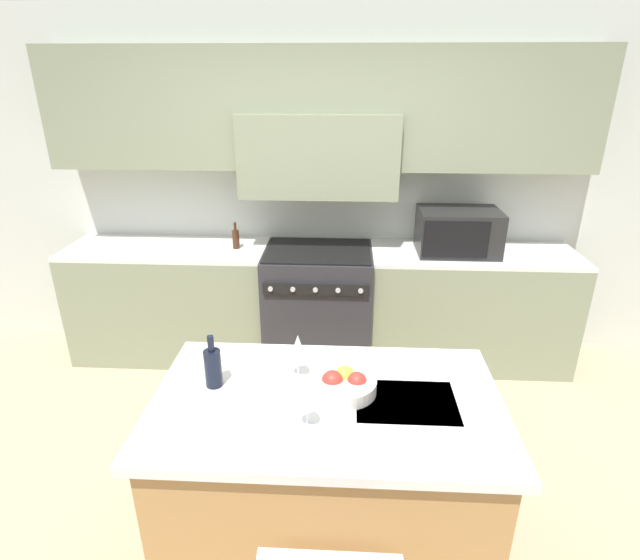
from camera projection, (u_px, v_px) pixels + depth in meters
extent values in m
plane|color=tan|center=(300.00, 522.00, 2.67)|extent=(10.00, 10.00, 0.00)
cube|color=silver|center=(321.00, 188.00, 4.04)|extent=(10.00, 0.06, 2.70)
cube|color=gray|center=(319.00, 109.00, 3.61)|extent=(3.99, 0.34, 0.85)
cube|color=gray|center=(319.00, 155.00, 3.71)|extent=(1.17, 0.40, 0.60)
cube|color=gray|center=(173.00, 302.00, 4.13)|extent=(1.57, 0.62, 0.91)
cube|color=white|center=(166.00, 249.00, 3.95)|extent=(1.57, 0.62, 0.03)
cube|color=gray|center=(468.00, 309.00, 4.01)|extent=(1.57, 0.62, 0.91)
cube|color=white|center=(475.00, 254.00, 3.83)|extent=(1.57, 0.62, 0.03)
cube|color=#2D2D33|center=(318.00, 306.00, 4.05)|extent=(0.84, 0.66, 0.94)
cube|color=black|center=(318.00, 251.00, 3.87)|extent=(0.81, 0.61, 0.01)
cube|color=black|center=(315.00, 289.00, 3.62)|extent=(0.77, 0.02, 0.09)
cylinder|color=silver|center=(270.00, 289.00, 3.62)|extent=(0.04, 0.02, 0.04)
cylinder|color=silver|center=(293.00, 289.00, 3.61)|extent=(0.04, 0.02, 0.04)
cylinder|color=silver|center=(315.00, 290.00, 3.61)|extent=(0.04, 0.02, 0.04)
cylinder|color=silver|center=(338.00, 290.00, 3.60)|extent=(0.04, 0.02, 0.04)
cylinder|color=silver|center=(361.00, 291.00, 3.59)|extent=(0.04, 0.02, 0.04)
cube|color=black|center=(458.00, 231.00, 3.77)|extent=(0.60, 0.41, 0.33)
cube|color=black|center=(456.00, 240.00, 3.58)|extent=(0.47, 0.01, 0.27)
cube|color=#B7844C|center=(326.00, 479.00, 2.39)|extent=(1.46, 0.85, 0.84)
cube|color=white|center=(327.00, 403.00, 2.22)|extent=(1.55, 0.93, 0.04)
cube|color=#2D2D30|center=(406.00, 402.00, 2.19)|extent=(0.44, 0.32, 0.01)
cylinder|color=#B2B2B7|center=(402.00, 377.00, 2.37)|extent=(0.02, 0.02, 0.00)
cylinder|color=black|center=(213.00, 368.00, 2.27)|extent=(0.08, 0.08, 0.18)
cylinder|color=black|center=(211.00, 344.00, 2.22)|extent=(0.03, 0.03, 0.08)
cylinder|color=white|center=(307.00, 425.00, 2.04)|extent=(0.07, 0.07, 0.01)
cylinder|color=white|center=(307.00, 416.00, 2.02)|extent=(0.01, 0.01, 0.09)
cone|color=white|center=(307.00, 394.00, 1.98)|extent=(0.08, 0.08, 0.13)
cylinder|color=white|center=(298.00, 375.00, 2.38)|extent=(0.07, 0.07, 0.01)
cylinder|color=white|center=(298.00, 366.00, 2.36)|extent=(0.01, 0.01, 0.09)
cone|color=white|center=(297.00, 347.00, 2.32)|extent=(0.08, 0.08, 0.13)
cylinder|color=silver|center=(345.00, 385.00, 2.25)|extent=(0.29, 0.29, 0.06)
sphere|color=red|center=(332.00, 381.00, 2.24)|extent=(0.10, 0.10, 0.10)
sphere|color=red|center=(357.00, 382.00, 2.24)|extent=(0.09, 0.09, 0.09)
sphere|color=gold|center=(345.00, 376.00, 2.28)|extent=(0.10, 0.10, 0.10)
cylinder|color=#422314|center=(236.00, 239.00, 3.89)|extent=(0.05, 0.05, 0.15)
cylinder|color=#422314|center=(235.00, 226.00, 3.85)|extent=(0.02, 0.02, 0.06)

